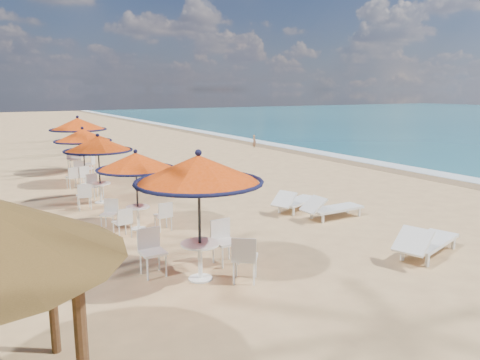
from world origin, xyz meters
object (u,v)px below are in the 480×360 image
object	(u,v)px
station_0	(200,185)
lounger_mid	(330,208)
station_3	(82,143)
lounger_far	(295,201)
station_1	(135,171)
station_2	(97,150)
station_4	(78,129)
lounger_near	(425,241)

from	to	relation	value
station_0	lounger_mid	size ratio (longest dim) A/B	1.32
station_3	lounger_far	xyz separation A→B (m)	(4.86, -7.50, -1.37)
station_1	lounger_far	world-z (taller)	station_1
station_3	station_2	bearing A→B (deg)	-93.26
station_2	lounger_mid	bearing A→B (deg)	-44.73
station_3	lounger_mid	xyz separation A→B (m)	(5.24, -8.74, -1.37)
station_0	lounger_mid	distance (m)	5.85
station_0	station_4	xyz separation A→B (m)	(0.42, 13.89, 0.07)
station_2	lounger_far	xyz separation A→B (m)	(5.05, -4.14, -1.45)
lounger_mid	lounger_far	xyz separation A→B (m)	(-0.38, 1.24, -0.00)
station_2	lounger_mid	distance (m)	7.79
station_2	lounger_near	size ratio (longest dim) A/B	1.01
lounger_near	lounger_far	bearing A→B (deg)	74.21
lounger_far	station_0	bearing A→B (deg)	-167.61
station_1	station_2	world-z (taller)	station_2
lounger_near	lounger_mid	size ratio (longest dim) A/B	1.16
station_4	lounger_near	xyz separation A→B (m)	(4.51, -15.31, -1.62)
station_2	station_0	bearing A→B (deg)	-88.24
station_4	lounger_far	xyz separation A→B (m)	(4.40, -10.50, -1.66)
station_1	lounger_near	size ratio (longest dim) A/B	0.95
lounger_far	station_4	bearing A→B (deg)	90.03
station_4	lounger_near	size ratio (longest dim) A/B	1.12
station_3	station_1	bearing A→B (deg)	-90.38
lounger_mid	lounger_far	size ratio (longest dim) A/B	0.97
station_1	station_4	xyz separation A→B (m)	(0.51, 9.97, 0.38)
station_0	station_3	world-z (taller)	station_0
station_4	lounger_mid	size ratio (longest dim) A/B	1.30
lounger_mid	station_0	bearing A→B (deg)	-158.05
station_1	station_2	xyz separation A→B (m)	(-0.15, 3.62, 0.18)
station_2	station_3	distance (m)	3.37
station_4	lounger_far	bearing A→B (deg)	-67.26
station_1	lounger_near	bearing A→B (deg)	-46.77
station_0	station_2	bearing A→B (deg)	91.76
lounger_mid	lounger_far	world-z (taller)	lounger_mid
station_1	lounger_near	world-z (taller)	station_1
station_4	station_3	bearing A→B (deg)	-98.74
station_3	lounger_far	distance (m)	9.04
station_4	lounger_mid	xyz separation A→B (m)	(4.78, -11.74, -1.66)
station_0	station_4	bearing A→B (deg)	88.26
station_0	lounger_mid	bearing A→B (deg)	22.42
station_0	lounger_near	size ratio (longest dim) A/B	1.13
station_1	lounger_mid	size ratio (longest dim) A/B	1.10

